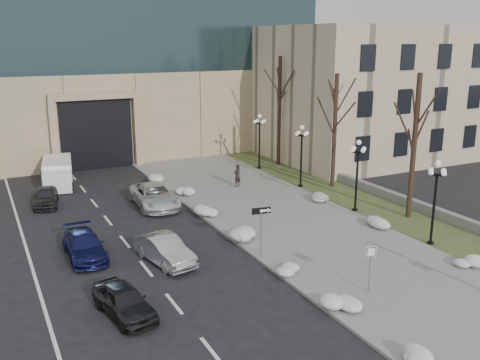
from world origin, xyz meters
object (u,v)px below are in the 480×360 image
object	(u,v)px
box_truck	(58,173)
pedestrian	(237,175)
lamppost_d	(259,134)
car_a	(124,301)
car_d	(155,196)
lamppost_c	(302,148)
one_way_sign	(265,217)
car_e	(46,197)
lamppost_a	(435,191)
car_b	(165,250)
keep_sign	(370,259)
car_c	(84,246)
lamppost_b	(357,166)

from	to	relation	value
box_truck	pedestrian	bearing A→B (deg)	-21.05
lamppost_d	pedestrian	bearing A→B (deg)	-134.23
car_a	car_d	world-z (taller)	car_d
car_a	pedestrian	bearing A→B (deg)	39.71
car_a	box_truck	bearing A→B (deg)	77.82
lamppost_c	one_way_sign	bearing A→B (deg)	-130.57
lamppost_d	car_e	bearing A→B (deg)	-171.76
car_a	box_truck	distance (m)	22.06
lamppost_a	pedestrian	bearing A→B (deg)	105.90
car_b	car_d	bearing A→B (deg)	64.04
car_e	keep_sign	xyz separation A→B (m)	(10.98, -19.94, 1.02)
car_d	box_truck	world-z (taller)	box_truck
box_truck	lamppost_a	distance (m)	27.45
car_c	one_way_sign	bearing A→B (deg)	-27.65
car_d	lamppost_a	size ratio (longest dim) A/B	1.13
car_a	lamppost_b	world-z (taller)	lamppost_b
car_c	lamppost_c	xyz separation A→B (m)	(17.19, 6.21, 2.44)
car_a	car_c	bearing A→B (deg)	81.79
keep_sign	lamppost_c	size ratio (longest dim) A/B	0.47
one_way_sign	lamppost_b	size ratio (longest dim) A/B	0.58
box_truck	car_d	bearing A→B (deg)	-50.98
one_way_sign	lamppost_c	bearing A→B (deg)	60.03
keep_sign	lamppost_c	bearing A→B (deg)	81.77
lamppost_b	car_c	bearing A→B (deg)	179.02
car_a	car_b	size ratio (longest dim) A/B	0.91
car_c	lamppost_c	distance (m)	18.44
car_c	keep_sign	bearing A→B (deg)	-42.98
car_b	lamppost_d	xyz separation A→B (m)	(13.72, 15.20, 2.39)
car_c	one_way_sign	size ratio (longest dim) A/B	1.58
car_c	lamppost_b	world-z (taller)	lamppost_b
lamppost_c	car_e	bearing A→B (deg)	167.56
keep_sign	pedestrian	bearing A→B (deg)	96.90
lamppost_d	lamppost_c	bearing A→B (deg)	-90.00
car_c	lamppost_d	world-z (taller)	lamppost_d
keep_sign	one_way_sign	bearing A→B (deg)	126.96
car_b	pedestrian	xyz separation A→B (m)	(9.42, 10.78, 0.29)
car_d	keep_sign	xyz separation A→B (m)	(4.49, -16.45, 0.91)
pedestrian	keep_sign	world-z (taller)	keep_sign
keep_sign	lamppost_d	xyz separation A→B (m)	(6.81, 22.52, 1.42)
car_b	car_e	world-z (taller)	car_b
lamppost_c	lamppost_b	bearing A→B (deg)	-90.00
box_truck	lamppost_c	xyz separation A→B (m)	(16.24, -9.03, 2.16)
lamppost_b	car_b	bearing A→B (deg)	-170.90
car_c	car_b	bearing A→B (deg)	-35.24
lamppost_a	lamppost_c	size ratio (longest dim) A/B	1.00
pedestrian	lamppost_d	distance (m)	6.51
lamppost_a	keep_sign	bearing A→B (deg)	-156.08
pedestrian	lamppost_a	world-z (taller)	lamppost_a
car_d	lamppost_c	distance (m)	11.54
lamppost_b	car_e	bearing A→B (deg)	149.63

